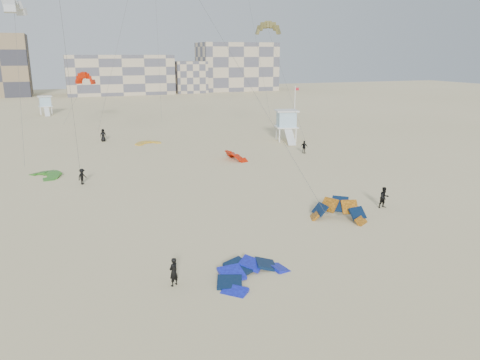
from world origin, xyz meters
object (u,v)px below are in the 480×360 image
object	(u,v)px
kite_ground_orange	(338,220)
lifeguard_tower_near	(286,126)
kitesurfer_main	(174,272)
kite_ground_blue	(252,277)

from	to	relation	value
kite_ground_orange	lifeguard_tower_near	xyz separation A→B (m)	(11.12, 31.97, 2.21)
kitesurfer_main	lifeguard_tower_near	bearing A→B (deg)	-157.55
kite_ground_orange	kitesurfer_main	world-z (taller)	kite_ground_orange
lifeguard_tower_near	kitesurfer_main	bearing A→B (deg)	-109.45
kite_ground_blue	kitesurfer_main	bearing A→B (deg)	144.87
kite_ground_orange	kitesurfer_main	distance (m)	15.32
kite_ground_blue	lifeguard_tower_near	bearing A→B (deg)	34.01
kite_ground_blue	kitesurfer_main	xyz separation A→B (m)	(-4.35, 0.58, 0.81)
lifeguard_tower_near	kite_ground_orange	bearing A→B (deg)	-95.02
kite_ground_orange	lifeguard_tower_near	bearing A→B (deg)	110.26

